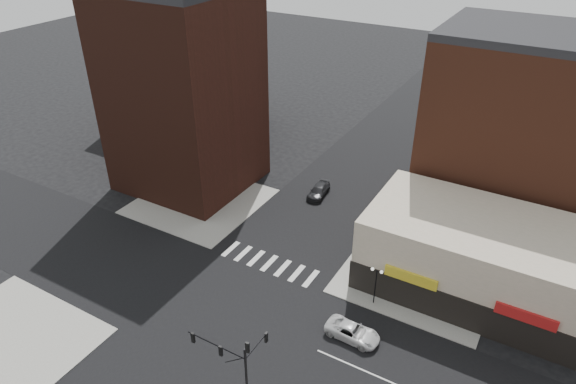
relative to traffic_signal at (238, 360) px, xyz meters
The scene contains 13 objects.
ground 11.76m from the traffic_signal, 132.74° to the left, with size 240.00×240.00×0.00m, color black.
road_ew 11.76m from the traffic_signal, 132.74° to the left, with size 200.00×14.00×0.02m, color black.
road_ns 11.76m from the traffic_signal, 132.74° to the left, with size 14.00×200.00×0.02m, color black.
sidewalk_nw 31.55m from the traffic_signal, 134.23° to the left, with size 15.00×15.00×0.12m, color gray.
sidewalk_ne 23.99m from the traffic_signal, 71.98° to the left, with size 15.00×15.00×0.12m, color gray.
building_nw 37.93m from the traffic_signal, 134.90° to the left, with size 16.00×15.00×25.00m, color #3C1C13.
building_nw_low 57.36m from the traffic_signal, 133.17° to the left, with size 20.00×18.00×12.00m, color #3C1C13.
building_ne_midrise 39.60m from the traffic_signal, 72.51° to the left, with size 18.00×15.00×22.00m, color brown.
building_ne_row 26.71m from the traffic_signal, 58.92° to the left, with size 24.20×12.20×8.00m.
traffic_signal is the anchor object (origin of this frame).
street_lamp_ne 16.62m from the traffic_signal, 73.25° to the left, with size 1.22×0.32×4.16m.
white_suv 12.51m from the traffic_signal, 66.09° to the left, with size 2.29×4.97×1.38m, color silver.
dark_sedan_north 32.96m from the traffic_signal, 106.34° to the left, with size 1.96×4.83×1.40m, color black.
Camera 1 is at (23.54, -28.63, 34.95)m, focal length 32.00 mm.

